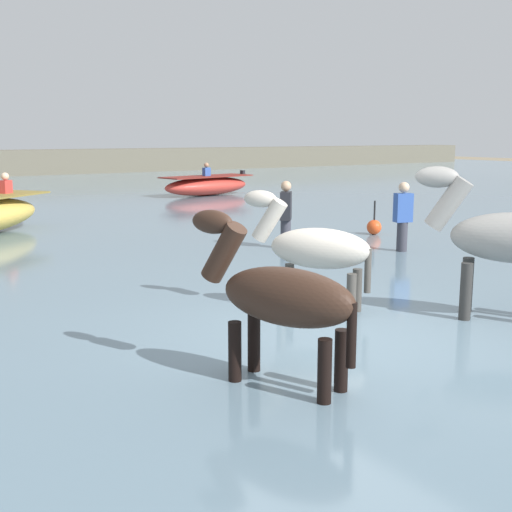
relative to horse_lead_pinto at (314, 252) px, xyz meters
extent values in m
plane|color=#84755B|center=(-0.38, -1.08, -1.07)|extent=(120.00, 120.00, 0.00)
cube|color=slate|center=(-0.38, 8.92, -0.91)|extent=(90.00, 90.00, 0.32)
ellipsoid|color=beige|center=(0.04, -0.06, 0.04)|extent=(1.07, 1.29, 0.51)
cylinder|color=#45423C|center=(-0.34, 0.22, -0.64)|extent=(0.12, 0.12, 0.86)
cylinder|color=#45423C|center=(-0.08, 0.39, -0.64)|extent=(0.12, 0.12, 0.86)
cylinder|color=#45423C|center=(0.16, -0.51, -0.64)|extent=(0.12, 0.12, 0.86)
cylinder|color=#45423C|center=(0.42, -0.34, -0.64)|extent=(0.12, 0.12, 0.86)
cylinder|color=beige|center=(-0.34, 0.49, 0.36)|extent=(0.43, 0.50, 0.58)
ellipsoid|color=beige|center=(-0.41, 0.60, 0.63)|extent=(0.39, 0.46, 0.22)
cylinder|color=#45423C|center=(0.38, -0.55, -0.19)|extent=(0.08, 0.08, 0.54)
cylinder|color=#31312F|center=(1.22, -1.34, -0.56)|extent=(0.14, 0.14, 1.01)
cylinder|color=#31312F|center=(1.51, -1.13, -0.56)|extent=(0.14, 0.14, 1.01)
cylinder|color=gray|center=(1.22, -1.02, 0.61)|extent=(0.51, 0.58, 0.68)
ellipsoid|color=gray|center=(1.13, -0.90, 0.93)|extent=(0.47, 0.54, 0.26)
ellipsoid|color=#382319|center=(-1.78, -1.83, 0.05)|extent=(0.89, 1.35, 0.51)
cylinder|color=black|center=(-2.09, -1.48, -0.64)|extent=(0.12, 0.12, 0.87)
cylinder|color=black|center=(-1.81, -1.36, -0.64)|extent=(0.12, 0.12, 0.87)
cylinder|color=black|center=(-1.75, -2.30, -0.64)|extent=(0.12, 0.12, 0.87)
cylinder|color=black|center=(-1.47, -2.19, -0.64)|extent=(0.12, 0.12, 0.87)
cylinder|color=#382319|center=(-2.04, -1.21, 0.37)|extent=(0.37, 0.51, 0.59)
ellipsoid|color=#382319|center=(-2.09, -1.09, 0.64)|extent=(0.34, 0.47, 0.22)
cylinder|color=black|center=(-1.55, -2.39, -0.18)|extent=(0.08, 0.08, 0.55)
ellipsoid|color=#BC382D|center=(6.86, 14.71, -0.41)|extent=(3.83, 1.79, 0.67)
cube|color=maroon|center=(6.86, 14.71, -0.06)|extent=(3.67, 1.72, 0.04)
cube|color=black|center=(8.61, 14.99, 0.01)|extent=(0.14, 0.18, 0.18)
cube|color=#3356A8|center=(6.86, 14.72, 0.11)|extent=(0.29, 0.22, 0.30)
sphere|color=#A37556|center=(6.86, 14.72, 0.35)|extent=(0.18, 0.18, 0.18)
cube|color=red|center=(-1.39, 9.62, 0.24)|extent=(0.32, 0.30, 0.30)
sphere|color=beige|center=(-1.39, 9.62, 0.48)|extent=(0.18, 0.18, 0.18)
cylinder|color=#383842|center=(2.42, 3.85, -0.63)|extent=(0.20, 0.20, 0.88)
cube|color=#232328|center=(2.42, 3.85, 0.08)|extent=(0.36, 0.37, 0.54)
sphere|color=tan|center=(2.42, 3.85, 0.46)|extent=(0.20, 0.20, 0.20)
cylinder|color=#383842|center=(4.06, 2.38, -0.63)|extent=(0.20, 0.20, 0.88)
cube|color=#3356A8|center=(4.06, 2.38, 0.08)|extent=(0.37, 0.30, 0.54)
sphere|color=beige|center=(4.06, 2.38, 0.46)|extent=(0.20, 0.20, 0.20)
sphere|color=#E54C1E|center=(5.13, 4.22, -0.58)|extent=(0.33, 0.33, 0.33)
cylinder|color=black|center=(5.13, 4.22, -0.21)|extent=(0.04, 0.04, 0.42)
camera|label=1|loc=(-5.03, -6.17, 1.41)|focal=45.75mm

